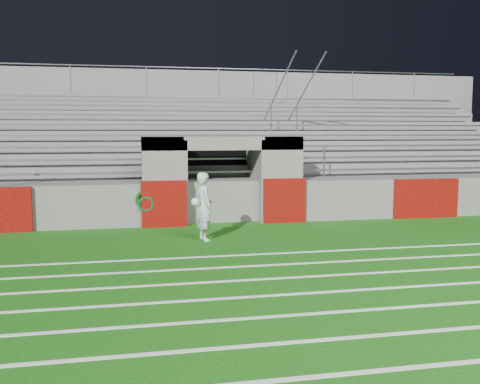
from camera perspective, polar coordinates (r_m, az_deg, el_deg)
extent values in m
plane|color=#14540E|center=(13.02, 0.73, -5.71)|extent=(90.00, 90.00, 0.00)
cube|color=white|center=(6.67, 14.37, -18.00)|extent=(28.00, 0.09, 0.01)
cube|color=white|center=(7.51, 10.92, -15.06)|extent=(28.00, 0.09, 0.01)
cube|color=white|center=(8.38, 8.24, -12.69)|extent=(28.00, 0.09, 0.01)
cube|color=white|center=(9.28, 6.11, -10.75)|extent=(28.00, 0.09, 0.01)
cube|color=white|center=(10.20, 4.38, -9.14)|extent=(28.00, 0.09, 0.01)
cube|color=white|center=(11.13, 2.96, -7.80)|extent=(28.00, 0.09, 0.01)
cube|color=white|center=(12.07, 1.76, -6.66)|extent=(28.00, 0.09, 0.01)
cube|color=#64625F|center=(18.89, 21.98, -0.46)|extent=(10.60, 0.35, 1.25)
cube|color=#64625F|center=(16.03, -8.26, 1.22)|extent=(1.20, 1.00, 2.60)
cube|color=#64625F|center=(16.63, 4.23, 1.45)|extent=(1.20, 1.00, 2.60)
cube|color=black|center=(17.91, -2.82, 1.66)|extent=(2.60, 0.20, 2.50)
cube|color=#64625F|center=(16.68, -6.15, 1.28)|extent=(0.10, 2.20, 2.50)
cube|color=#64625F|center=(17.05, 1.57, 1.42)|extent=(0.10, 2.20, 2.50)
cube|color=#64625F|center=(16.17, -1.91, 5.23)|extent=(4.80, 1.00, 0.40)
cube|color=#64625F|center=(20.04, -3.76, 1.88)|extent=(26.00, 8.00, 0.20)
cube|color=#64625F|center=(20.10, -3.74, 0.10)|extent=(26.00, 8.00, 1.05)
cube|color=#5E0B08|center=(15.55, -8.10, -1.26)|extent=(1.30, 0.15, 1.35)
cube|color=#5E0B08|center=(16.17, 4.74, -0.92)|extent=(1.30, 0.15, 1.35)
cube|color=#5E0B08|center=(18.06, 19.21, -0.65)|extent=(2.20, 0.15, 1.25)
cube|color=gray|center=(17.13, -2.42, 2.18)|extent=(23.00, 0.28, 0.06)
cube|color=#64625F|center=(17.97, -2.86, 2.28)|extent=(24.00, 0.75, 0.38)
cube|color=gray|center=(17.84, -2.82, 3.57)|extent=(23.00, 0.28, 0.06)
cube|color=#64625F|center=(18.69, -3.21, 3.03)|extent=(24.00, 0.75, 0.76)
cube|color=gray|center=(18.57, -3.18, 4.86)|extent=(23.00, 0.28, 0.06)
cube|color=#64625F|center=(19.43, -3.54, 3.72)|extent=(24.00, 0.75, 1.14)
cube|color=gray|center=(19.31, -3.51, 6.04)|extent=(23.00, 0.28, 0.06)
cube|color=#64625F|center=(20.16, -3.84, 4.35)|extent=(24.00, 0.75, 1.52)
cube|color=gray|center=(20.05, -3.83, 7.14)|extent=(23.00, 0.28, 0.06)
cube|color=#64625F|center=(20.90, -4.13, 4.95)|extent=(24.00, 0.75, 1.90)
cube|color=gray|center=(20.80, -4.12, 8.16)|extent=(23.00, 0.28, 0.06)
cube|color=#64625F|center=(21.64, -4.39, 5.50)|extent=(24.00, 0.75, 2.28)
cube|color=gray|center=(21.56, -4.39, 9.11)|extent=(23.00, 0.28, 0.06)
cube|color=#64625F|center=(22.38, -4.64, 6.01)|extent=(24.00, 0.75, 2.66)
cube|color=gray|center=(22.32, -4.64, 9.99)|extent=(23.00, 0.28, 0.06)
cube|color=#64625F|center=(23.05, -4.85, 6.19)|extent=(26.00, 0.60, 5.29)
cylinder|color=#A5A8AD|center=(17.42, 5.88, 3.15)|extent=(0.05, 0.05, 1.00)
cylinder|color=#A5A8AD|center=(20.28, 3.36, 7.93)|extent=(0.05, 0.05, 1.00)
cylinder|color=#A5A8AD|center=(23.27, 1.44, 11.50)|extent=(0.05, 0.05, 1.00)
cylinder|color=#A5A8AD|center=(20.30, 3.37, 9.34)|extent=(0.05, 6.02, 3.08)
cylinder|color=#A5A8AD|center=(17.74, 8.96, 3.16)|extent=(0.05, 0.05, 1.00)
cylinder|color=#A5A8AD|center=(20.56, 6.08, 7.88)|extent=(0.05, 0.05, 1.00)
cylinder|color=#A5A8AD|center=(23.52, 3.86, 11.43)|extent=(0.05, 0.05, 1.00)
cylinder|color=#A5A8AD|center=(20.58, 6.10, 9.28)|extent=(0.05, 6.02, 3.08)
cylinder|color=#A5A8AD|center=(22.80, -17.64, 11.43)|extent=(0.05, 0.05, 1.10)
cylinder|color=#A5A8AD|center=(22.70, -9.93, 11.66)|extent=(0.05, 0.05, 1.10)
cylinder|color=#A5A8AD|center=(22.99, -2.28, 11.68)|extent=(0.05, 0.05, 1.10)
cylinder|color=#A5A8AD|center=(23.66, 5.06, 11.51)|extent=(0.05, 0.05, 1.10)
cylinder|color=#A5A8AD|center=(24.68, 11.87, 11.19)|extent=(0.05, 0.05, 1.10)
cylinder|color=#A5A8AD|center=(26.01, 18.06, 10.76)|extent=(0.05, 0.05, 1.10)
cylinder|color=#A5A8AD|center=(22.90, -4.82, 13.07)|extent=(24.00, 0.05, 0.05)
imported|color=silver|center=(13.53, -3.86, -1.54)|extent=(0.55, 0.71, 1.73)
sphere|color=white|center=(13.40, -4.79, -1.06)|extent=(0.21, 0.21, 0.21)
torus|color=#0D420D|center=(15.51, -10.00, -0.79)|extent=(0.58, 0.11, 0.58)
torus|color=#0E461E|center=(15.48, -9.99, -1.29)|extent=(0.47, 0.09, 0.47)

